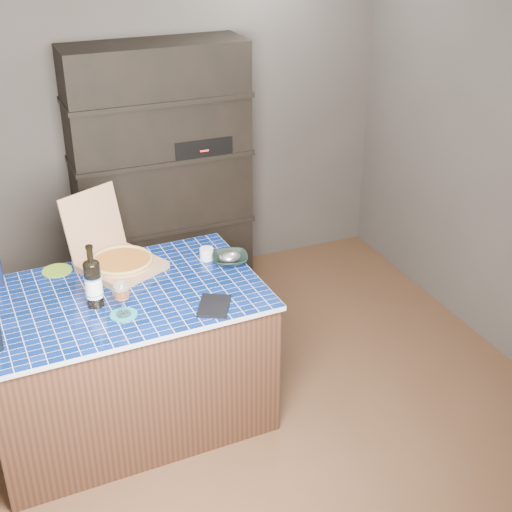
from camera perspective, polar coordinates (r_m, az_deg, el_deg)
name	(u,v)px	position (r m, az deg, el deg)	size (l,w,h in m)	color
room	(243,212)	(3.53, -1.07, 3.55)	(3.50, 3.50, 3.50)	brown
shelving_unit	(162,175)	(5.01, -7.52, 6.48)	(1.20, 0.41, 1.80)	black
kitchen_island	(125,358)	(3.97, -10.41, -8.05)	(1.50, 0.99, 0.81)	#482A1C
pizza_box	(119,259)	(3.97, -10.93, -0.26)	(0.53, 0.57, 0.40)	#996F4F
mead_bottle	(93,282)	(3.61, -12.89, -2.08)	(0.09, 0.09, 0.34)	black
teal_trivet	(124,315)	(3.57, -10.54, -4.64)	(0.14, 0.14, 0.01)	teal
wine_glass	(121,292)	(3.50, -10.72, -2.81)	(0.08, 0.08, 0.19)	white
dvd_case	(214,306)	(3.58, -3.36, -4.00)	(0.15, 0.21, 0.02)	black
bowl	(230,259)	(3.97, -2.10, -0.25)	(0.20, 0.20, 0.05)	black
foil_contents	(230,257)	(3.97, -2.10, -0.06)	(0.12, 0.10, 0.06)	silver
white_jar	(207,254)	(4.02, -3.98, 0.19)	(0.08, 0.08, 0.07)	silver
green_trivet	(57,271)	(4.05, -15.63, -1.13)	(0.16, 0.16, 0.01)	#7BAF25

